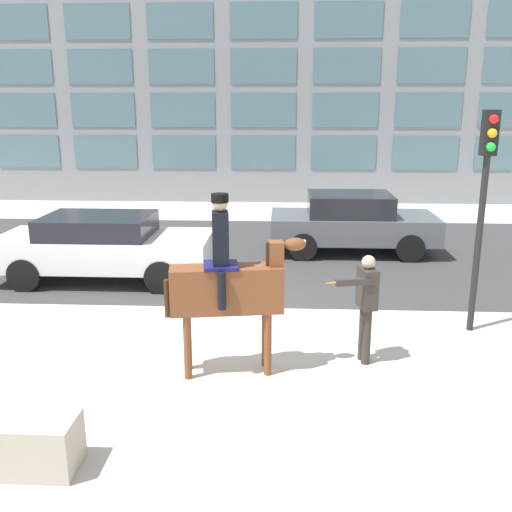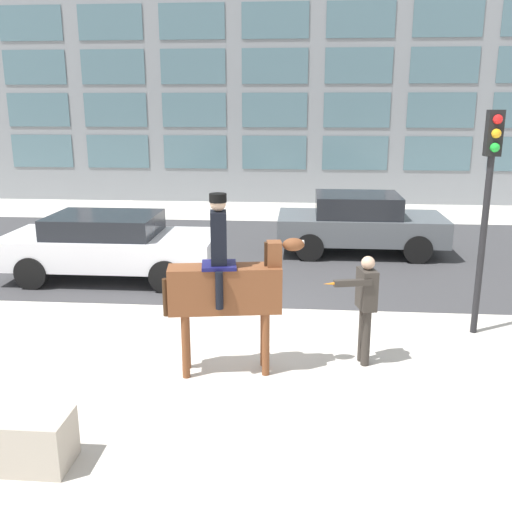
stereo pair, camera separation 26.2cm
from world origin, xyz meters
The scene contains 8 objects.
ground_plane centered at (0.00, 0.00, 0.00)m, with size 80.00×80.00×0.00m, color beige.
road_surface centered at (0.00, 4.75, 0.00)m, with size 25.07×8.50×0.01m.
office_building_facade centered at (0.00, 12.99, 7.38)m, with size 25.07×0.33×14.73m.
mounted_horse_lead centered at (0.11, -2.23, 1.35)m, with size 2.00×0.68×2.64m.
pedestrian_bystander centered at (2.11, -1.79, 0.99)m, with size 0.81×0.57×1.68m.
street_car_near_lane centered at (-3.14, 2.21, 0.78)m, with size 4.69×2.04×1.46m.
street_car_far_lane centered at (2.66, 4.98, 0.82)m, with size 4.30×2.08×1.57m.
traffic_light centered at (4.15, -0.42, 2.52)m, with size 0.24×0.29×3.74m.
Camera 1 is at (0.89, -9.90, 3.81)m, focal length 40.00 mm.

